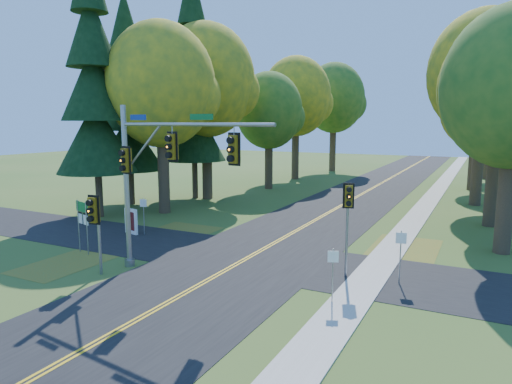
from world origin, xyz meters
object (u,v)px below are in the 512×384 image
at_px(route_sign_cluster, 83,216).
at_px(info_kiosk, 131,221).
at_px(traffic_mast, 156,167).
at_px(east_signal_pole, 348,206).

height_order(route_sign_cluster, info_kiosk, route_sign_cluster).
distance_m(traffic_mast, east_signal_pole, 8.58).
bearing_deg(east_signal_pole, traffic_mast, -176.84).
height_order(east_signal_pole, info_kiosk, east_signal_pole).
height_order(traffic_mast, info_kiosk, traffic_mast).
relative_size(east_signal_pole, info_kiosk, 2.68).
height_order(east_signal_pole, route_sign_cluster, east_signal_pole).
bearing_deg(info_kiosk, east_signal_pole, 7.11).
relative_size(traffic_mast, east_signal_pole, 1.97).
distance_m(east_signal_pole, route_sign_cluster, 13.69).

